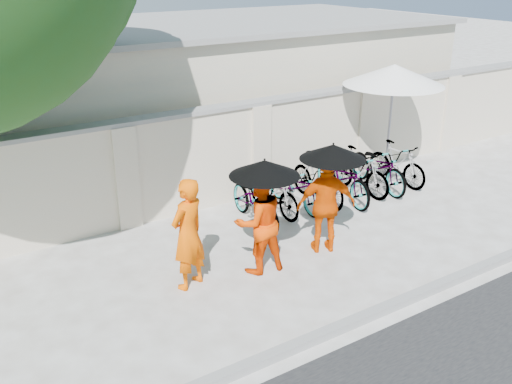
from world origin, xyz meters
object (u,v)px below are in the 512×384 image
monk_left (188,234)px  monk_right (326,205)px  monk_center (259,222)px  patio_umbrella (394,76)px

monk_left → monk_right: (2.54, -0.22, -0.03)m
monk_left → monk_center: (1.18, -0.17, -0.03)m
monk_left → monk_center: 1.20m
monk_center → patio_umbrella: patio_umbrella is taller
monk_left → monk_center: monk_left is taller
monk_left → monk_right: bearing=152.5°
monk_left → monk_right: 2.55m
monk_center → monk_right: size_ratio=1.00×
monk_right → patio_umbrella: bearing=-125.0°
monk_center → patio_umbrella: size_ratio=0.65×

